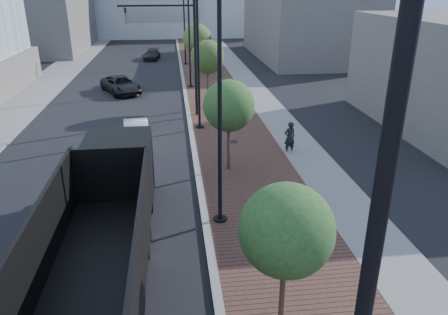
{
  "coord_description": "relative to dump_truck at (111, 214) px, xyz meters",
  "views": [
    {
      "loc": [
        -1.07,
        -4.96,
        8.99
      ],
      "look_at": [
        1.0,
        12.0,
        2.0
      ],
      "focal_mm": 34.33,
      "sensor_mm": 36.0,
      "label": 1
    }
  ],
  "objects": [
    {
      "name": "tree_1",
      "position": [
        5.04,
        6.57,
        1.91
      ],
      "size": [
        2.56,
        2.54,
        4.74
      ],
      "color": "#382619",
      "rests_on": "ground"
    },
    {
      "name": "streetlight_1",
      "position": [
        3.89,
        1.54,
        2.8
      ],
      "size": [
        1.44,
        0.56,
        9.21
      ],
      "color": "black",
      "rests_on": "ground"
    },
    {
      "name": "dark_car_far",
      "position": [
        -0.06,
        41.84,
        -0.94
      ],
      "size": [
        2.22,
        4.36,
        1.21
      ],
      "primitive_type": "imported",
      "rotation": [
        0.0,
        0.0,
        -0.13
      ],
      "color": "black",
      "rests_on": "ground"
    },
    {
      "name": "curb",
      "position": [
        3.4,
        31.54,
        -1.48
      ],
      "size": [
        0.3,
        140.0,
        0.14
      ],
      "primitive_type": "cube",
      "color": "gray",
      "rests_on": "ground"
    },
    {
      "name": "white_sedan",
      "position": [
        0.07,
        11.25,
        -0.88
      ],
      "size": [
        1.86,
        4.2,
        1.34
      ],
      "primitive_type": "imported",
      "rotation": [
        0.0,
        0.0,
        0.11
      ],
      "color": "silver",
      "rests_on": "ground"
    },
    {
      "name": "tree_0",
      "position": [
        5.04,
        -4.43,
        1.7
      ],
      "size": [
        2.48,
        2.44,
        4.47
      ],
      "color": "#382619",
      "rests_on": "ground"
    },
    {
      "name": "streetlight_4",
      "position": [
        4.0,
        37.54,
        3.27
      ],
      "size": [
        1.72,
        0.56,
        9.28
      ],
      "color": "black",
      "rests_on": "ground"
    },
    {
      "name": "west_sidewalk",
      "position": [
        -9.6,
        31.54,
        -1.49
      ],
      "size": [
        4.0,
        140.0,
        0.12
      ],
      "primitive_type": "cube",
      "color": "slate",
      "rests_on": "ground"
    },
    {
      "name": "tree_2",
      "position": [
        5.04,
        18.57,
        2.34
      ],
      "size": [
        2.53,
        2.5,
        5.15
      ],
      "color": "#382619",
      "rests_on": "ground"
    },
    {
      "name": "pedestrian",
      "position": [
        8.73,
        8.62,
        -0.62
      ],
      "size": [
        0.76,
        0.59,
        1.85
      ],
      "primitive_type": "imported",
      "rotation": [
        0.0,
        0.0,
        3.38
      ],
      "color": "black",
      "rests_on": "ground"
    },
    {
      "name": "sidewalk",
      "position": [
        6.9,
        31.54,
        -1.49
      ],
      "size": [
        7.0,
        140.0,
        0.12
      ],
      "primitive_type": "cube",
      "color": "#4C2D23",
      "rests_on": "ground"
    },
    {
      "name": "dark_car_mid",
      "position": [
        -2.12,
        24.4,
        -0.82
      ],
      "size": [
        4.35,
        5.72,
        1.44
      ],
      "primitive_type": "imported",
      "rotation": [
        0.0,
        0.0,
        0.43
      ],
      "color": "black",
      "rests_on": "ground"
    },
    {
      "name": "dump_truck",
      "position": [
        0.0,
        0.0,
        0.0
      ],
      "size": [
        2.81,
        13.66,
        3.67
      ],
      "rotation": [
        0.0,
        0.0,
        0.0
      ],
      "color": "black",
      "rests_on": "ground"
    },
    {
      "name": "streetlight_3",
      "position": [
        3.89,
        25.54,
        2.8
      ],
      "size": [
        1.44,
        0.56,
        9.21
      ],
      "color": "black",
      "rests_on": "ground"
    },
    {
      "name": "utility_cover_1",
      "position": [
        5.8,
        -0.46,
        -1.42
      ],
      "size": [
        0.5,
        0.5,
        0.02
      ],
      "primitive_type": "cube",
      "color": "black",
      "rests_on": "sidewalk"
    },
    {
      "name": "commercial_block_ne",
      "position": [
        19.4,
        41.54,
        2.45
      ],
      "size": [
        12.0,
        22.0,
        8.0
      ],
      "primitive_type": "cube",
      "color": "#5E5955",
      "rests_on": "ground"
    },
    {
      "name": "utility_cover_2",
      "position": [
        5.8,
        10.54,
        -1.42
      ],
      "size": [
        0.5,
        0.5,
        0.02
      ],
      "primitive_type": "cube",
      "color": "black",
      "rests_on": "sidewalk"
    },
    {
      "name": "tree_3",
      "position": [
        5.04,
        30.57,
        2.24
      ],
      "size": [
        2.87,
        2.87,
        5.23
      ],
      "color": "#382619",
      "rests_on": "ground"
    },
    {
      "name": "streetlight_2",
      "position": [
        4.0,
        13.54,
        3.27
      ],
      "size": [
        1.72,
        0.56,
        9.28
      ],
      "color": "black",
      "rests_on": "ground"
    },
    {
      "name": "commercial_block_nw",
      "position": [
        -16.6,
        51.54,
        3.45
      ],
      "size": [
        14.0,
        20.0,
        10.0
      ],
      "primitive_type": "cube",
      "color": "#5E5954",
      "rests_on": "ground"
    },
    {
      "name": "concrete_strip",
      "position": [
        9.6,
        31.54,
        -1.48
      ],
      "size": [
        2.4,
        140.0,
        0.13
      ],
      "primitive_type": "cube",
      "color": "slate",
      "rests_on": "ground"
    },
    {
      "name": "traffic_mast",
      "position": [
        3.1,
        16.54,
        3.44
      ],
      "size": [
        5.09,
        0.2,
        8.0
      ],
      "color": "black",
      "rests_on": "ground"
    }
  ]
}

